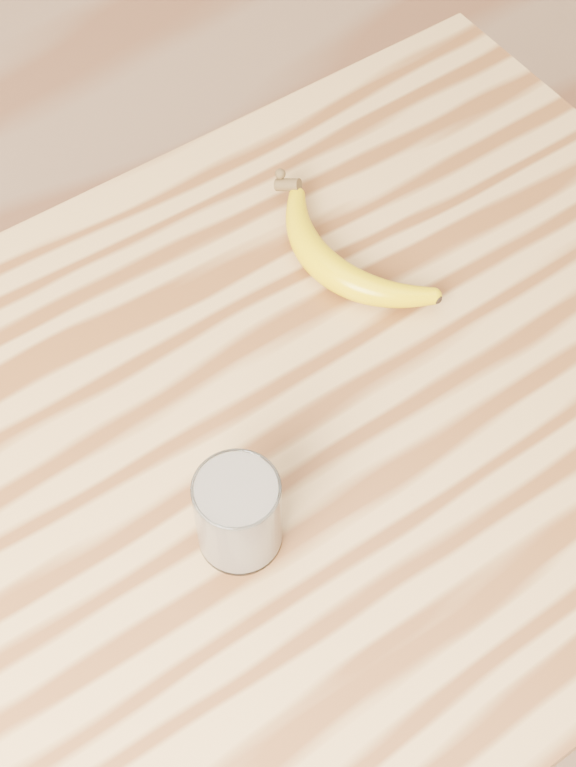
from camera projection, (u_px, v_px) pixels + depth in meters
room at (234, 104)px, 0.69m from camera, size 4.04×4.04×2.70m
table at (256, 505)px, 1.18m from camera, size 1.20×0.80×0.90m
smoothie_glass at (238, 513)px, 0.97m from camera, size 0.08×0.08×0.10m
banana at (329, 271)px, 1.17m from camera, size 0.17×0.32×0.04m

